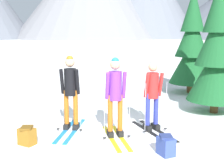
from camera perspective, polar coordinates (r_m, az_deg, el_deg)
The scene contains 8 objects.
ground_plane at distance 7.08m, azimuth -1.03°, elevation -8.94°, with size 400.00×400.00×0.00m, color white.
skier_in_black at distance 7.05m, azimuth -7.81°, elevation -1.09°, with size 0.61×1.79×1.74m.
skier_in_purple at distance 6.51m, azimuth 0.58°, elevation -1.62°, with size 0.61×1.63×1.75m.
skier_in_red at distance 7.01m, azimuth 7.60°, elevation -1.75°, with size 0.87×1.65×1.63m.
pine_tree_near at distance 11.53m, azimuth 14.73°, elevation 6.95°, with size 1.58×1.58×3.81m.
pine_tree_mid at distance 8.84m, azimuth 19.17°, elevation 5.82°, with size 1.57×1.57×3.80m.
backpack_on_snow_front at distance 5.87m, azimuth 10.09°, elevation -11.30°, with size 0.34×0.39×0.38m.
backpack_on_snow_beside at distance 6.51m, azimuth -15.66°, elevation -9.34°, with size 0.40×0.37×0.38m.
Camera 1 is at (-0.06, -6.70, 2.32)m, focal length 48.72 mm.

